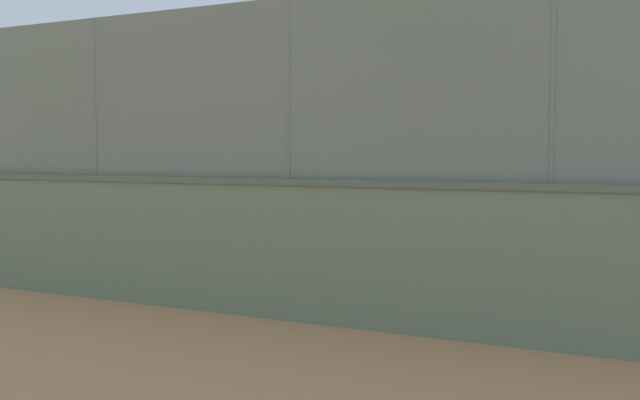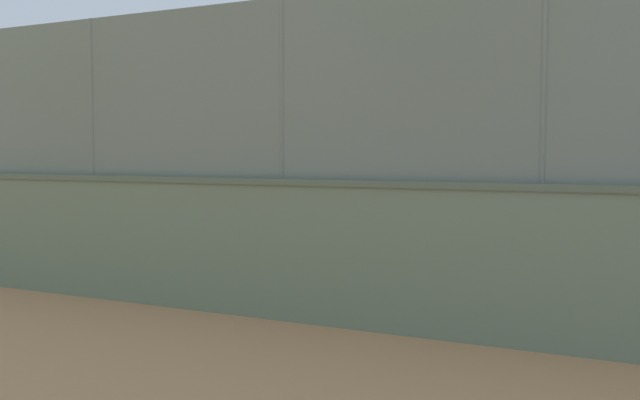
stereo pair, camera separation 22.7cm
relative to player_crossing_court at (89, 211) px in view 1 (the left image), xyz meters
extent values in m
plane|color=tan|center=(-5.56, -6.65, -0.85)|extent=(260.00, 260.00, 0.00)
cube|color=slate|center=(-7.52, 3.81, 0.02)|extent=(33.23, 1.52, 1.74)
cube|color=#556151|center=(-7.52, 3.81, 0.93)|extent=(33.24, 1.58, 0.08)
cube|color=slate|center=(-7.52, 3.81, 2.11)|extent=(32.56, 1.19, 2.30)
cylinder|color=slate|center=(-10.78, 3.69, 2.11)|extent=(0.07, 0.07, 2.30)
cylinder|color=slate|center=(-7.52, 3.81, 2.11)|extent=(0.07, 0.07, 2.30)
cylinder|color=slate|center=(-4.27, 3.93, 2.11)|extent=(0.07, 0.07, 2.30)
cylinder|color=#B2B2B2|center=(0.10, -0.05, -0.49)|extent=(0.18, 0.18, 0.72)
cylinder|color=#B2B2B2|center=(-0.10, 0.00, -0.49)|extent=(0.18, 0.18, 0.72)
cylinder|color=beige|center=(0.00, -0.03, 0.13)|extent=(0.42, 0.42, 0.53)
cylinder|color=tan|center=(0.28, -0.05, 0.24)|extent=(0.22, 0.51, 0.16)
cylinder|color=tan|center=(-0.19, 0.34, 0.24)|extent=(0.22, 0.51, 0.16)
sphere|color=tan|center=(0.00, -0.03, 0.50)|extent=(0.20, 0.20, 0.20)
cylinder|color=white|center=(0.00, -0.03, 0.58)|extent=(0.26, 0.26, 0.05)
cylinder|color=black|center=(-0.14, 0.51, 0.24)|extent=(0.11, 0.30, 0.04)
ellipsoid|color=#333338|center=(-0.08, 0.72, 0.24)|extent=(0.11, 0.30, 0.24)
cylinder|color=#591919|center=(-10.36, -7.60, -0.45)|extent=(0.16, 0.16, 0.81)
cylinder|color=#591919|center=(-10.34, -7.80, -0.45)|extent=(0.16, 0.16, 0.81)
cylinder|color=#3372B2|center=(-10.35, -7.70, 0.25)|extent=(0.37, 0.37, 0.60)
cylinder|color=#936B4C|center=(-10.43, -7.40, 0.37)|extent=(0.57, 0.14, 0.17)
cylinder|color=#936B4C|center=(-10.62, -8.03, 0.37)|extent=(0.57, 0.14, 0.17)
sphere|color=#936B4C|center=(-10.35, -7.70, 0.66)|extent=(0.23, 0.23, 0.23)
cylinder|color=white|center=(-10.35, -7.70, 0.76)|extent=(0.26, 0.26, 0.05)
cylinder|color=navy|center=(-2.28, -7.92, -0.49)|extent=(0.16, 0.16, 0.72)
cylinder|color=navy|center=(-2.27, -7.72, -0.49)|extent=(0.16, 0.16, 0.72)
cylinder|color=#D14C42|center=(-2.27, -7.82, 0.14)|extent=(0.36, 0.36, 0.54)
cylinder|color=#936B4C|center=(-2.24, -8.11, 0.25)|extent=(0.52, 0.12, 0.16)
cylinder|color=#936B4C|center=(-1.96, -7.56, 0.25)|extent=(0.52, 0.12, 0.16)
sphere|color=#936B4C|center=(-2.27, -7.82, 0.51)|extent=(0.20, 0.20, 0.20)
cylinder|color=navy|center=(-2.27, -7.82, 0.60)|extent=(0.23, 0.23, 0.05)
cylinder|color=black|center=(-1.78, -7.57, 0.25)|extent=(0.30, 0.05, 0.04)
ellipsoid|color=#333338|center=(-1.56, -7.58, 0.25)|extent=(0.30, 0.05, 0.24)
sphere|color=orange|center=(0.07, 0.80, 0.47)|extent=(0.11, 0.11, 0.11)
camera|label=1|loc=(-12.40, 11.92, 1.30)|focal=41.33mm
camera|label=2|loc=(-12.60, 11.81, 1.30)|focal=41.33mm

